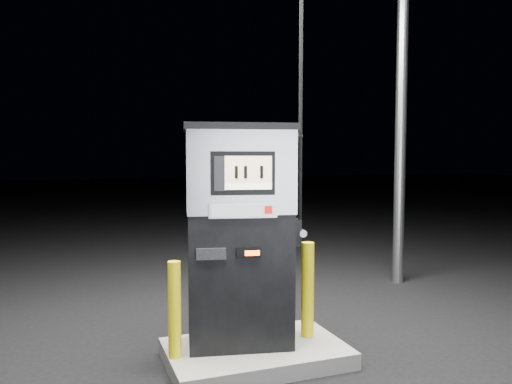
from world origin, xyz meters
name	(u,v)px	position (x,y,z in m)	size (l,w,h in m)	color
ground	(256,362)	(0.00, 0.00, 0.00)	(80.00, 80.00, 0.00)	black
pump_island	(256,354)	(0.00, 0.00, 0.07)	(1.60, 1.00, 0.15)	slate
fuel_dispenser	(240,233)	(-0.12, 0.10, 1.18)	(1.15, 0.78, 4.16)	black
bollard_left	(175,310)	(-0.74, -0.01, 0.57)	(0.11, 0.11, 0.83)	yellow
bollard_right	(308,289)	(0.55, 0.06, 0.60)	(0.12, 0.12, 0.91)	yellow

